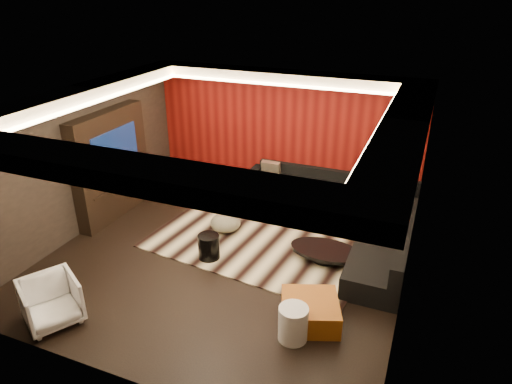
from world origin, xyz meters
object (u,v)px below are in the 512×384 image
at_px(armchair, 51,302).
at_px(drum_stool, 209,246).
at_px(sectional_sofa, 347,214).
at_px(coffee_table, 325,254).
at_px(white_side_table, 293,323).
at_px(orange_ottoman, 310,311).

bearing_deg(armchair, drum_stool, 1.13).
bearing_deg(armchair, sectional_sofa, -6.27).
distance_m(coffee_table, white_side_table, 2.06).
xyz_separation_m(coffee_table, armchair, (-3.23, -3.01, 0.22)).
relative_size(coffee_table, sectional_sofa, 0.34).
xyz_separation_m(coffee_table, white_side_table, (0.07, -2.05, 0.13)).
height_order(armchair, sectional_sofa, sectional_sofa).
height_order(drum_stool, sectional_sofa, sectional_sofa).
relative_size(white_side_table, orange_ottoman, 0.64).
xyz_separation_m(white_side_table, armchair, (-3.30, -0.96, 0.09)).
bearing_deg(armchair, coffee_table, -16.02).
relative_size(coffee_table, white_side_table, 2.45).
height_order(orange_ottoman, armchair, armchair).
bearing_deg(armchair, white_side_table, -42.83).
relative_size(white_side_table, sectional_sofa, 0.14).
bearing_deg(coffee_table, sectional_sofa, 86.18).
distance_m(white_side_table, armchair, 3.43).
bearing_deg(white_side_table, coffee_table, 91.96).
distance_m(coffee_table, armchair, 4.42).
bearing_deg(sectional_sofa, white_side_table, -90.34).
bearing_deg(drum_stool, armchair, -119.83).
relative_size(coffee_table, armchair, 1.66).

